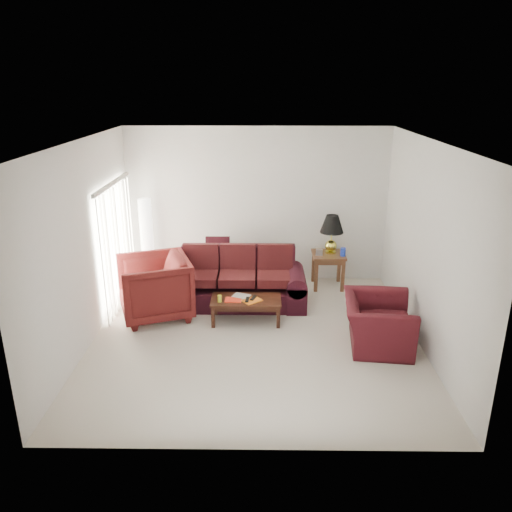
{
  "coord_description": "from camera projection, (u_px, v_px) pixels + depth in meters",
  "views": [
    {
      "loc": [
        0.1,
        -6.9,
        3.77
      ],
      "look_at": [
        0.0,
        0.85,
        1.05
      ],
      "focal_mm": 35.0,
      "sensor_mm": 36.0,
      "label": 1
    }
  ],
  "objects": [
    {
      "name": "floor_lamp",
      "position": [
        147.0,
        242.0,
        9.57
      ],
      "size": [
        0.37,
        0.37,
        1.72
      ],
      "primitive_type": null,
      "rotation": [
        0.0,
        0.0,
        0.43
      ],
      "color": "white",
      "rests_on": "ground"
    },
    {
      "name": "table_lamp",
      "position": [
        331.0,
        234.0,
        9.41
      ],
      "size": [
        0.52,
        0.52,
        0.74
      ],
      "primitive_type": null,
      "rotation": [
        0.0,
        0.0,
        0.19
      ],
      "color": "#E2D246",
      "rests_on": "end_table"
    },
    {
      "name": "blue_canister",
      "position": [
        343.0,
        252.0,
        9.34
      ],
      "size": [
        0.12,
        0.12,
        0.16
      ],
      "primitive_type": "cylinder",
      "rotation": [
        0.0,
        0.0,
        -0.21
      ],
      "color": "#192FA3",
      "rests_on": "end_table"
    },
    {
      "name": "floor",
      "position": [
        255.0,
        338.0,
        7.76
      ],
      "size": [
        5.0,
        5.0,
        0.0
      ],
      "primitive_type": "plane",
      "color": "beige",
      "rests_on": "ground"
    },
    {
      "name": "magazine_white",
      "position": [
        241.0,
        296.0,
        8.26
      ],
      "size": [
        0.33,
        0.29,
        0.02
      ],
      "primitive_type": "cube",
      "rotation": [
        0.0,
        0.0,
        -0.37
      ],
      "color": "beige",
      "rests_on": "coffee_table"
    },
    {
      "name": "magazine_red",
      "position": [
        233.0,
        300.0,
        8.11
      ],
      "size": [
        0.27,
        0.21,
        0.02
      ],
      "primitive_type": "cube",
      "rotation": [
        0.0,
        0.0,
        -0.03
      ],
      "color": "red",
      "rests_on": "coffee_table"
    },
    {
      "name": "yellow_glass",
      "position": [
        220.0,
        299.0,
        8.04
      ],
      "size": [
        0.08,
        0.08,
        0.12
      ],
      "primitive_type": "cylinder",
      "rotation": [
        0.0,
        0.0,
        -0.24
      ],
      "color": "gold",
      "rests_on": "coffee_table"
    },
    {
      "name": "picture_frame",
      "position": [
        317.0,
        247.0,
        9.66
      ],
      "size": [
        0.15,
        0.17,
        0.05
      ],
      "primitive_type": "cube",
      "rotation": [
        1.36,
        0.0,
        0.31
      ],
      "color": "white",
      "rests_on": "end_table"
    },
    {
      "name": "armchair_left",
      "position": [
        155.0,
        287.0,
        8.32
      ],
      "size": [
        1.46,
        1.44,
        1.04
      ],
      "primitive_type": "imported",
      "rotation": [
        0.0,
        0.0,
        -1.22
      ],
      "color": "#461110",
      "rests_on": "ground"
    },
    {
      "name": "throw_pillow",
      "position": [
        218.0,
        248.0,
        9.49
      ],
      "size": [
        0.45,
        0.22,
        0.47
      ],
      "primitive_type": "cube",
      "rotation": [
        -0.21,
        0.0,
        -0.01
      ],
      "color": "black",
      "rests_on": "sofa"
    },
    {
      "name": "clock",
      "position": [
        319.0,
        252.0,
        9.37
      ],
      "size": [
        0.13,
        0.07,
        0.12
      ],
      "primitive_type": "cube",
      "rotation": [
        0.0,
        0.0,
        -0.26
      ],
      "color": "#B4B4B8",
      "rests_on": "end_table"
    },
    {
      "name": "sofa",
      "position": [
        238.0,
        278.0,
        8.79
      ],
      "size": [
        2.46,
        1.2,
        0.98
      ],
      "primitive_type": null,
      "rotation": [
        0.0,
        0.0,
        -0.07
      ],
      "color": "black",
      "rests_on": "ground"
    },
    {
      "name": "blinds",
      "position": [
        117.0,
        245.0,
        8.66
      ],
      "size": [
        0.1,
        2.0,
        2.16
      ],
      "primitive_type": "cube",
      "color": "silver",
      "rests_on": "ground"
    },
    {
      "name": "coffee_table",
      "position": [
        246.0,
        310.0,
        8.24
      ],
      "size": [
        1.28,
        0.96,
        0.4
      ],
      "primitive_type": null,
      "rotation": [
        0.0,
        0.0,
        -0.38
      ],
      "color": "black",
      "rests_on": "ground"
    },
    {
      "name": "remote_b",
      "position": [
        253.0,
        298.0,
        8.14
      ],
      "size": [
        0.11,
        0.19,
        0.02
      ],
      "primitive_type": "cube",
      "rotation": [
        0.0,
        0.0,
        -0.34
      ],
      "color": "black",
      "rests_on": "coffee_table"
    },
    {
      "name": "magazine_orange",
      "position": [
        252.0,
        300.0,
        8.09
      ],
      "size": [
        0.36,
        0.35,
        0.02
      ],
      "primitive_type": "cube",
      "rotation": [
        0.0,
        0.0,
        0.66
      ],
      "color": "orange",
      "rests_on": "coffee_table"
    },
    {
      "name": "remote_a",
      "position": [
        247.0,
        300.0,
        8.07
      ],
      "size": [
        0.07,
        0.19,
        0.02
      ],
      "primitive_type": "cube",
      "rotation": [
        0.0,
        0.0,
        -0.08
      ],
      "color": "black",
      "rests_on": "coffee_table"
    },
    {
      "name": "armchair_right",
      "position": [
        377.0,
        323.0,
        7.43
      ],
      "size": [
        1.11,
        1.24,
        0.74
      ],
      "primitive_type": "imported",
      "rotation": [
        0.0,
        0.0,
        1.46
      ],
      "color": "#3B0D13",
      "rests_on": "ground"
    },
    {
      "name": "end_table",
      "position": [
        328.0,
        270.0,
        9.6
      ],
      "size": [
        0.62,
        0.62,
        0.67
      ],
      "primitive_type": null,
      "rotation": [
        0.0,
        0.0,
        -0.01
      ],
      "color": "#57241D",
      "rests_on": "ground"
    }
  ]
}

